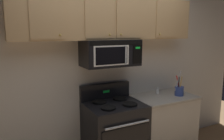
# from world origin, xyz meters

# --- Properties ---
(back_wall) EXTENTS (5.20, 0.10, 2.70)m
(back_wall) POSITION_xyz_m (0.00, 0.79, 1.35)
(back_wall) COLOR silver
(back_wall) RESTS_ON ground_plane
(stove_range) EXTENTS (0.76, 0.69, 1.12)m
(stove_range) POSITION_xyz_m (0.00, 0.42, 0.47)
(stove_range) COLOR black
(stove_range) RESTS_ON ground_plane
(over_range_microwave) EXTENTS (0.76, 0.43, 0.35)m
(over_range_microwave) POSITION_xyz_m (-0.00, 0.54, 1.58)
(over_range_microwave) COLOR black
(upper_cabinets) EXTENTS (2.50, 0.36, 0.55)m
(upper_cabinets) POSITION_xyz_m (-0.00, 0.57, 2.02)
(upper_cabinets) COLOR tan
(counter_segment) EXTENTS (0.93, 0.65, 0.90)m
(counter_segment) POSITION_xyz_m (0.84, 0.43, 0.45)
(counter_segment) COLOR #BCB7AD
(counter_segment) RESTS_ON ground_plane
(utensil_crock_blue) EXTENTS (0.14, 0.13, 0.38)m
(utensil_crock_blue) POSITION_xyz_m (1.06, 0.33, 0.99)
(utensil_crock_blue) COLOR #384C9E
(utensil_crock_blue) RESTS_ON counter_segment
(salt_shaker) EXTENTS (0.04, 0.04, 0.10)m
(salt_shaker) POSITION_xyz_m (0.82, 0.55, 0.95)
(salt_shaker) COLOR white
(salt_shaker) RESTS_ON counter_segment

